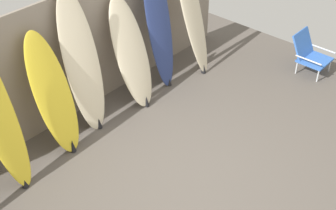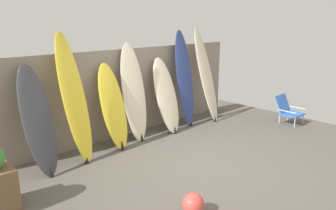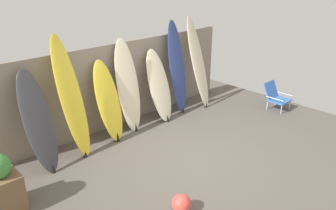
% 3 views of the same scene
% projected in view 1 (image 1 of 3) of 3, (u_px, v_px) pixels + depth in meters
% --- Properties ---
extents(ground, '(7.68, 7.68, 0.00)m').
position_uv_depth(ground, '(183.00, 175.00, 5.76)').
color(ground, '#5B544C').
extents(fence_back, '(6.08, 0.11, 1.80)m').
position_uv_depth(fence_back, '(71.00, 56.00, 6.29)').
color(fence_back, gray).
rests_on(fence_back, ground).
extents(surfboard_yellow_2, '(0.50, 0.59, 1.60)m').
position_uv_depth(surfboard_yellow_2, '(53.00, 95.00, 5.76)').
color(surfboard_yellow_2, yellow).
rests_on(surfboard_yellow_2, ground).
extents(surfboard_cream_3, '(0.56, 0.58, 1.93)m').
position_uv_depth(surfboard_cream_3, '(82.00, 64.00, 6.03)').
color(surfboard_cream_3, beige).
rests_on(surfboard_cream_3, ground).
extents(surfboard_cream_4, '(0.57, 0.66, 1.59)m').
position_uv_depth(surfboard_cream_4, '(131.00, 54.00, 6.57)').
color(surfboard_cream_4, beige).
rests_on(surfboard_cream_4, ground).
extents(surfboard_navy_5, '(0.48, 0.56, 2.15)m').
position_uv_depth(surfboard_navy_5, '(158.00, 19.00, 6.82)').
color(surfboard_navy_5, navy).
rests_on(surfboard_navy_5, ground).
extents(surfboard_cream_6, '(0.47, 0.76, 2.19)m').
position_uv_depth(surfboard_cream_6, '(191.00, 6.00, 7.14)').
color(surfboard_cream_6, beige).
rests_on(surfboard_cream_6, ground).
extents(beach_chair, '(0.50, 0.57, 0.64)m').
position_uv_depth(beach_chair, '(309.00, 53.00, 7.50)').
color(beach_chair, silver).
rests_on(beach_chair, ground).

